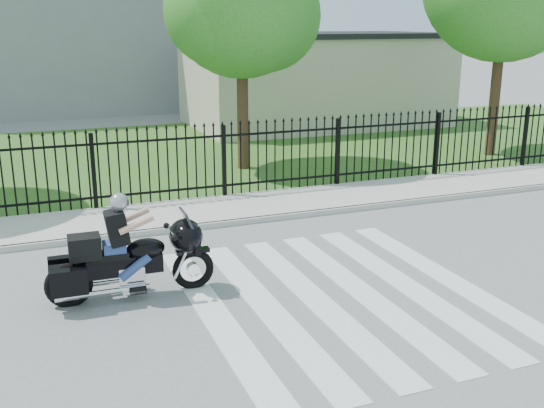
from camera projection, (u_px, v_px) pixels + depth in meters
name	position (u px, v px, depth m)	size (l,w,h in m)	color
ground	(339.00, 296.00, 9.92)	(120.00, 120.00, 0.00)	slate
crosswalk	(339.00, 295.00, 9.92)	(5.00, 5.50, 0.01)	silver
sidewalk	(238.00, 208.00, 14.38)	(40.00, 2.00, 0.12)	#ADAAA3
curb	(253.00, 220.00, 13.49)	(40.00, 0.12, 0.12)	#ADAAA3
grass_strip	(170.00, 153.00, 20.66)	(40.00, 12.00, 0.02)	#2E5B1F
iron_fence	(224.00, 163.00, 15.04)	(26.00, 0.04, 1.80)	black
tree_mid	(241.00, 1.00, 17.22)	(4.20, 4.20, 6.78)	#382316
building_low	(314.00, 81.00, 26.21)	(10.00, 6.00, 3.50)	#BCB39D
building_low_roof	(315.00, 35.00, 25.70)	(10.20, 6.20, 0.20)	black
motorcycle_rider	(126.00, 255.00, 9.68)	(2.59, 0.79, 1.71)	black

